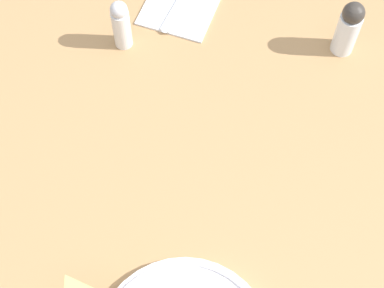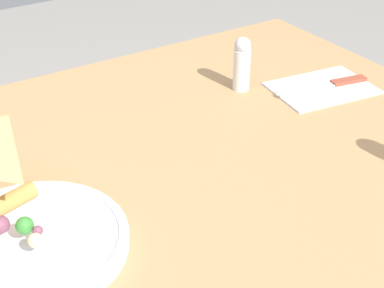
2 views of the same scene
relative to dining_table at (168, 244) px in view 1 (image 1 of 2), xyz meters
The scene contains 3 objects.
dining_table is the anchor object (origin of this frame).
salt_shaker 0.38m from the dining_table, 154.81° to the right, with size 0.03×0.03×0.10m.
pepper_shaker 0.47m from the dining_table, 149.03° to the left, with size 0.04×0.04×0.11m.
Camera 1 is at (0.30, 0.10, 1.57)m, focal length 55.00 mm.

